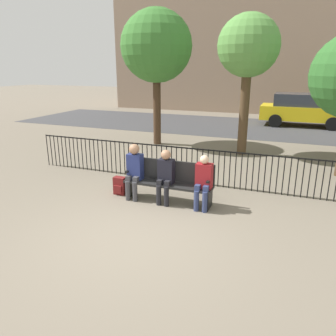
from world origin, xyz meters
The scene contains 11 objects.
ground_plane centered at (0.00, 0.00, 0.00)m, with size 80.00×80.00×0.00m, color #706656.
park_bench centered at (0.00, 1.75, 0.50)m, with size 2.00×0.45×0.92m.
seated_person_0 centered at (-0.80, 1.62, 0.72)m, with size 0.34×0.39×1.27m.
seated_person_1 centered at (-0.04, 1.62, 0.68)m, with size 0.34×0.39×1.21m.
seated_person_2 centered at (0.82, 1.62, 0.65)m, with size 0.34×0.39×1.17m.
backpack centered at (-1.24, 1.70, 0.21)m, with size 0.28×0.21×0.42m.
fence_railing centered at (-0.02, 3.05, 0.56)m, with size 9.01×0.03×0.95m.
tree_0 centered at (0.84, 6.59, 3.48)m, with size 1.99×1.99×4.55m.
tree_2 centered at (-2.51, 6.95, 3.60)m, with size 2.61×2.61×4.94m.
street_surface centered at (0.00, 12.00, 0.00)m, with size 24.00×6.00×0.01m.
parked_car_0 centered at (2.75, 13.34, 0.84)m, with size 4.20×1.94×1.62m.
Camera 1 is at (2.47, -4.68, 2.92)m, focal length 35.00 mm.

